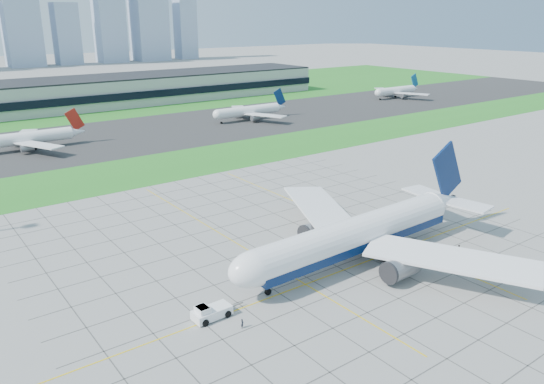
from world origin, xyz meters
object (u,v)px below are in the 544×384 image
(crew_near, at_px, (242,323))
(airliner, at_px, (358,234))
(distant_jet_1, at_px, (26,138))
(crew_far, at_px, (459,249))
(distant_jet_2, at_px, (249,111))
(distant_jet_3, at_px, (396,91))
(pushback_tug, at_px, (210,312))

(crew_near, bearing_deg, airliner, -24.01)
(airliner, relative_size, distant_jet_1, 1.59)
(crew_near, relative_size, distant_jet_1, 0.04)
(crew_far, height_order, distant_jet_2, distant_jet_2)
(crew_far, relative_size, distant_jet_3, 0.04)
(airliner, distance_m, crew_near, 34.02)
(distant_jet_1, bearing_deg, distant_jet_2, 0.19)
(pushback_tug, distance_m, distant_jet_3, 268.28)
(distant_jet_1, relative_size, distant_jet_3, 1.00)
(pushback_tug, relative_size, crew_far, 5.24)
(pushback_tug, relative_size, distant_jet_1, 0.23)
(distant_jet_1, bearing_deg, pushback_tug, -91.77)
(airliner, bearing_deg, pushback_tug, -179.51)
(distant_jet_1, relative_size, distant_jet_2, 1.00)
(distant_jet_2, xyz_separation_m, distant_jet_3, (114.95, 6.68, -0.00))
(pushback_tug, height_order, crew_near, pushback_tug)
(pushback_tug, bearing_deg, airliner, 0.49)
(distant_jet_2, bearing_deg, pushback_tug, -126.38)
(airliner, distance_m, pushback_tug, 35.97)
(crew_far, distance_m, distant_jet_2, 162.06)
(pushback_tug, bearing_deg, crew_far, -11.04)
(crew_near, bearing_deg, crew_far, -39.79)
(crew_far, distance_m, distant_jet_3, 230.80)
(distant_jet_2, bearing_deg, distant_jet_1, -179.81)
(pushback_tug, xyz_separation_m, distant_jet_2, (106.57, 144.63, 3.29))
(distant_jet_1, bearing_deg, crew_near, -90.66)
(pushback_tug, height_order, distant_jet_1, distant_jet_1)
(crew_far, bearing_deg, airliner, 176.56)
(distant_jet_3, bearing_deg, distant_jet_2, -176.67)
(crew_near, xyz_separation_m, distant_jet_1, (1.73, 149.87, 3.67))
(airliner, height_order, pushback_tug, airliner)
(airliner, height_order, distant_jet_2, airliner)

